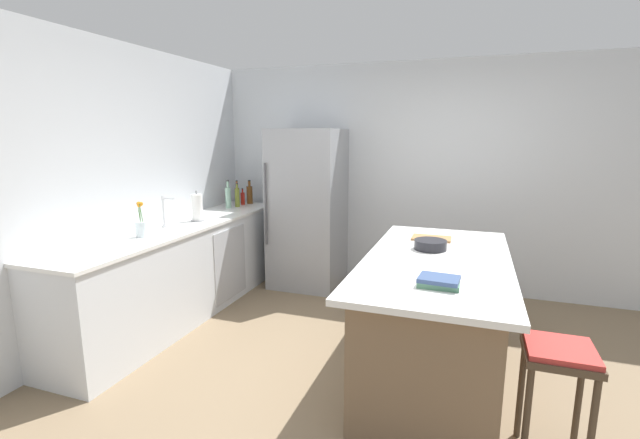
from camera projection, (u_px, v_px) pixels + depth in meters
The scene contains 18 objects.
ground_plane at pixel (375, 382), 3.20m from camera, with size 7.20×7.20×0.00m, color #7A664C.
wall_rear at pixel (419, 178), 5.03m from camera, with size 6.00×0.10×2.60m, color silver.
wall_left at pixel (99, 192), 3.75m from camera, with size 0.10×6.00×2.60m, color silver.
counter_run_left at pixel (184, 269), 4.35m from camera, with size 0.65×3.02×0.92m.
kitchen_island at pixel (434, 317), 3.22m from camera, with size 1.01×2.06×0.91m.
refrigerator at pixel (307, 209), 5.13m from camera, with size 0.80×0.75×1.85m.
bar_stool at pixel (558, 368), 2.33m from camera, with size 0.36×0.36×0.68m.
sink_faucet at pixel (165, 211), 4.09m from camera, with size 0.15×0.05×0.30m.
flower_vase at pixel (141, 227), 3.72m from camera, with size 0.10×0.10×0.31m.
paper_towel_roll at pixel (197, 208), 4.41m from camera, with size 0.14×0.14×0.31m.
whiskey_bottle at pixel (250, 194), 5.53m from camera, with size 0.07×0.07×0.30m.
hot_sauce_bottle at pixel (243, 198), 5.46m from camera, with size 0.05×0.05×0.21m.
vinegar_bottle at pixel (237, 196), 5.38m from camera, with size 0.05×0.05×0.31m.
olive_oil_bottle at pixel (237, 197), 5.28m from camera, with size 0.06×0.06×0.29m.
gin_bottle at pixel (228, 197), 5.19m from camera, with size 0.07×0.07×0.33m.
cookbook_stack at pixel (439, 282), 2.55m from camera, with size 0.24×0.20×0.06m.
mixing_bowl at pixel (430, 245), 3.36m from camera, with size 0.25×0.25×0.08m.
cutting_board at pixel (431, 238), 3.70m from camera, with size 0.33×0.21×0.02m.
Camera 1 is at (0.59, -2.88, 1.79)m, focal length 24.39 mm.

